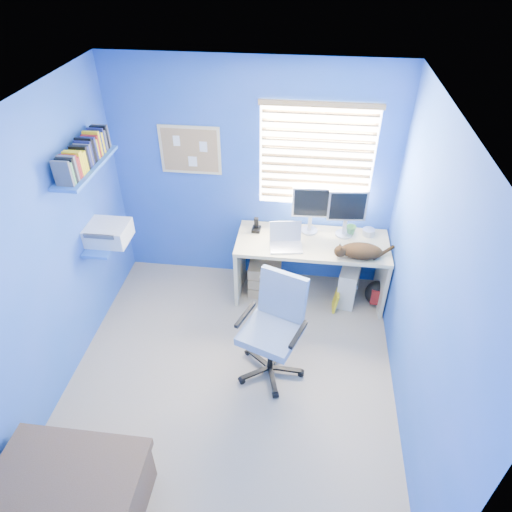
# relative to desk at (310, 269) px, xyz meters

# --- Properties ---
(floor) EXTENTS (3.00, 3.20, 0.00)m
(floor) POSITION_rel_desk_xyz_m (-0.68, -1.26, -0.37)
(floor) COLOR tan
(floor) RESTS_ON ground
(ceiling) EXTENTS (3.00, 3.20, 0.00)m
(ceiling) POSITION_rel_desk_xyz_m (-0.68, -1.26, 2.13)
(ceiling) COLOR white
(ceiling) RESTS_ON wall_back
(wall_back) EXTENTS (3.00, 0.01, 2.50)m
(wall_back) POSITION_rel_desk_xyz_m (-0.68, 0.34, 0.88)
(wall_back) COLOR blue
(wall_back) RESTS_ON ground
(wall_front) EXTENTS (3.00, 0.01, 2.50)m
(wall_front) POSITION_rel_desk_xyz_m (-0.68, -2.86, 0.88)
(wall_front) COLOR blue
(wall_front) RESTS_ON ground
(wall_left) EXTENTS (0.01, 3.20, 2.50)m
(wall_left) POSITION_rel_desk_xyz_m (-2.18, -1.26, 0.88)
(wall_left) COLOR blue
(wall_left) RESTS_ON ground
(wall_right) EXTENTS (0.01, 3.20, 2.50)m
(wall_right) POSITION_rel_desk_xyz_m (0.82, -1.26, 0.88)
(wall_right) COLOR blue
(wall_right) RESTS_ON ground
(desk) EXTENTS (1.60, 0.65, 0.74)m
(desk) POSITION_rel_desk_xyz_m (0.00, 0.00, 0.00)
(desk) COLOR #E2CB86
(desk) RESTS_ON floor
(laptop) EXTENTS (0.36, 0.31, 0.22)m
(laptop) POSITION_rel_desk_xyz_m (-0.27, -0.14, 0.48)
(laptop) COLOR silver
(laptop) RESTS_ON desk
(monitor_left) EXTENTS (0.41, 0.14, 0.54)m
(monitor_left) POSITION_rel_desk_xyz_m (-0.04, 0.19, 0.64)
(monitor_left) COLOR silver
(monitor_left) RESTS_ON desk
(monitor_right) EXTENTS (0.41, 0.16, 0.54)m
(monitor_right) POSITION_rel_desk_xyz_m (0.33, 0.16, 0.64)
(monitor_right) COLOR silver
(monitor_right) RESTS_ON desk
(phone) EXTENTS (0.10, 0.11, 0.17)m
(phone) POSITION_rel_desk_xyz_m (-0.61, 0.13, 0.45)
(phone) COLOR black
(phone) RESTS_ON desk
(mug) EXTENTS (0.10, 0.09, 0.10)m
(mug) POSITION_rel_desk_xyz_m (0.40, 0.19, 0.42)
(mug) COLOR #3F824C
(mug) RESTS_ON desk
(cd_spindle) EXTENTS (0.13, 0.13, 0.07)m
(cd_spindle) POSITION_rel_desk_xyz_m (0.59, 0.20, 0.41)
(cd_spindle) COLOR silver
(cd_spindle) RESTS_ON desk
(cat) EXTENTS (0.45, 0.30, 0.15)m
(cat) POSITION_rel_desk_xyz_m (0.48, -0.22, 0.44)
(cat) COLOR black
(cat) RESTS_ON desk
(tower_pc) EXTENTS (0.28, 0.47, 0.45)m
(tower_pc) POSITION_rel_desk_xyz_m (0.44, -0.01, -0.14)
(tower_pc) COLOR beige
(tower_pc) RESTS_ON floor
(drawer_boxes) EXTENTS (0.35, 0.28, 0.41)m
(drawer_boxes) POSITION_rel_desk_xyz_m (-0.50, -0.02, -0.17)
(drawer_boxes) COLOR tan
(drawer_boxes) RESTS_ON floor
(yellow_book) EXTENTS (0.03, 0.17, 0.24)m
(yellow_book) POSITION_rel_desk_xyz_m (0.30, -0.21, -0.25)
(yellow_book) COLOR yellow
(yellow_book) RESTS_ON floor
(backpack) EXTENTS (0.27, 0.21, 0.31)m
(backpack) POSITION_rel_desk_xyz_m (0.75, -0.06, -0.22)
(backpack) COLOR black
(backpack) RESTS_ON floor
(bed_corner) EXTENTS (0.98, 0.70, 0.47)m
(bed_corner) POSITION_rel_desk_xyz_m (-1.59, -2.61, -0.13)
(bed_corner) COLOR brown
(bed_corner) RESTS_ON floor
(office_chair) EXTENTS (0.77, 0.77, 1.02)m
(office_chair) POSITION_rel_desk_xyz_m (-0.31, -1.10, 0.01)
(office_chair) COLOR black
(office_chair) RESTS_ON floor
(window_blinds) EXTENTS (1.15, 0.05, 1.10)m
(window_blinds) POSITION_rel_desk_xyz_m (-0.03, 0.31, 1.18)
(window_blinds) COLOR white
(window_blinds) RESTS_ON ground
(corkboard) EXTENTS (0.64, 0.02, 0.52)m
(corkboard) POSITION_rel_desk_xyz_m (-1.33, 0.33, 1.18)
(corkboard) COLOR #E2CB86
(corkboard) RESTS_ON ground
(wall_shelves) EXTENTS (0.42, 0.90, 1.05)m
(wall_shelves) POSITION_rel_desk_xyz_m (-2.03, -0.51, 1.06)
(wall_shelves) COLOR blue
(wall_shelves) RESTS_ON ground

